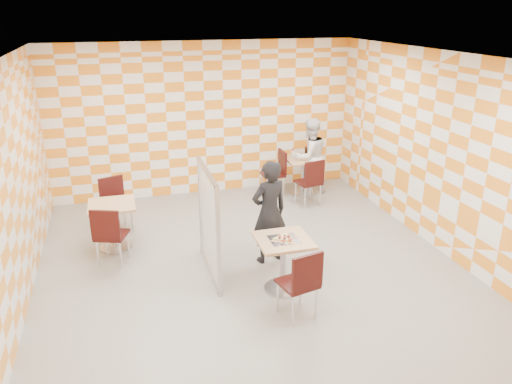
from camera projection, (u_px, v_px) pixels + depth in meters
room_shell at (243, 162)px, 7.15m from camera, size 7.00×7.00×7.00m
main_table at (283, 255)px, 6.58m from camera, size 0.70×0.70×0.75m
second_table at (303, 170)px, 10.01m from camera, size 0.70×0.70×0.75m
empty_table at (113, 218)px, 7.73m from camera, size 0.70×0.70×0.75m
chair_main_front at (302, 280)px, 5.92m from camera, size 0.50×0.51×0.92m
chair_second_front at (311, 179)px, 9.37m from camera, size 0.49×0.50×0.92m
chair_second_side at (277, 170)px, 9.92m from camera, size 0.44×0.43×0.92m
chair_empty_near at (109, 232)px, 7.18m from camera, size 0.54×0.55×0.92m
chair_empty_far at (115, 200)px, 8.37m from camera, size 0.54×0.55×0.92m
partition at (209, 222)px, 6.91m from camera, size 0.08×1.38×1.55m
man_dark at (269, 212)px, 7.26m from camera, size 0.64×0.50×1.56m
man_white at (310, 157)px, 9.95m from camera, size 0.87×0.75×1.55m
pizza_on_foil at (284, 238)px, 6.47m from camera, size 0.40×0.40×0.04m
sport_bottle at (293, 154)px, 9.92m from camera, size 0.06×0.06×0.20m
soda_bottle at (306, 152)px, 10.01m from camera, size 0.07×0.07×0.23m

